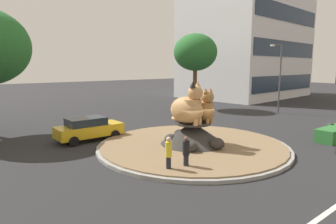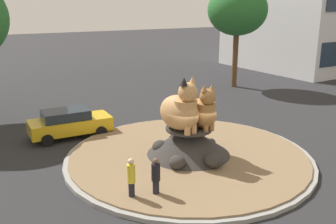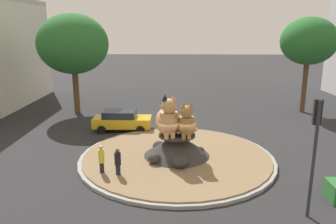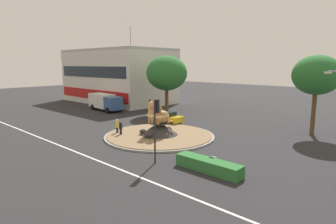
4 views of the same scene
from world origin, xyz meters
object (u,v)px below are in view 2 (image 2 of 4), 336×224
cat_statue_calico (181,110)px  pedestrian_black_shirt (156,178)px  broadleaf_tree_behind_island (237,10)px  cat_statue_tabby (203,111)px  sedan_on_far_lane (69,123)px  pedestrian_yellow_shirt (131,179)px

cat_statue_calico → pedestrian_black_shirt: 4.05m
broadleaf_tree_behind_island → pedestrian_black_shirt: size_ratio=5.13×
cat_statue_tabby → broadleaf_tree_behind_island: (11.33, 12.41, 4.19)m
cat_statue_calico → sedan_on_far_lane: 7.24m
broadleaf_tree_behind_island → pedestrian_yellow_shirt: size_ratio=4.91×
broadleaf_tree_behind_island → sedan_on_far_lane: size_ratio=1.98×
cat_statue_calico → sedan_on_far_lane: bearing=-157.8°
pedestrian_black_shirt → broadleaf_tree_behind_island: bearing=139.3°
cat_statue_calico → pedestrian_yellow_shirt: (-3.50, -2.43, -1.58)m
pedestrian_black_shirt → pedestrian_yellow_shirt: size_ratio=0.96×
broadleaf_tree_behind_island → pedestrian_yellow_shirt: broadleaf_tree_behind_island is taller
cat_statue_calico → sedan_on_far_lane: (-3.76, 5.94, -1.72)m
pedestrian_black_shirt → sedan_on_far_lane: size_ratio=0.38×
broadleaf_tree_behind_island → pedestrian_black_shirt: 21.91m
cat_statue_tabby → broadleaf_tree_behind_island: broadleaf_tree_behind_island is taller
cat_statue_calico → pedestrian_black_shirt: bearing=-54.5°
sedan_on_far_lane → broadleaf_tree_behind_island: bearing=21.3°
pedestrian_black_shirt → pedestrian_yellow_shirt: (-0.91, 0.22, 0.06)m
cat_statue_calico → broadleaf_tree_behind_island: (12.42, 12.27, 4.04)m
cat_statue_calico → broadleaf_tree_behind_island: broadleaf_tree_behind_island is taller
broadleaf_tree_behind_island → sedan_on_far_lane: 18.31m
cat_statue_calico → pedestrian_yellow_shirt: cat_statue_calico is taller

